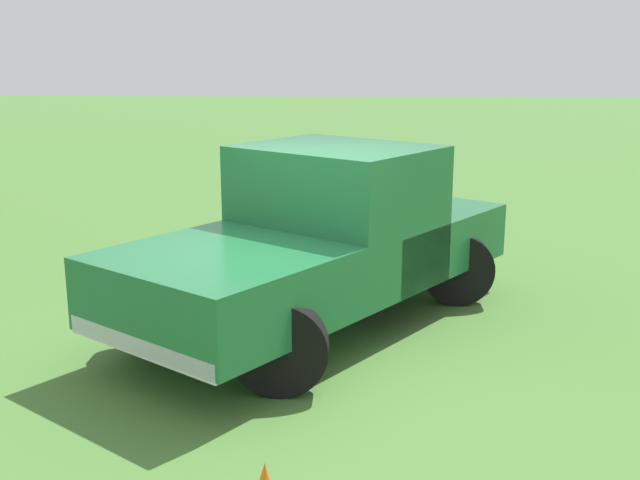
{
  "coord_description": "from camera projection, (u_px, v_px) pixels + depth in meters",
  "views": [
    {
      "loc": [
        -0.61,
        6.63,
        2.76
      ],
      "look_at": [
        -0.25,
        -0.86,
        0.9
      ],
      "focal_mm": 43.31,
      "sensor_mm": 36.0,
      "label": 1
    }
  ],
  "objects": [
    {
      "name": "pickup_truck",
      "position": [
        327.0,
        234.0,
        7.81
      ],
      "size": [
        4.19,
        4.83,
        1.82
      ],
      "rotation": [
        0.0,
        0.0,
        0.95
      ],
      "color": "black",
      "rests_on": "ground_plane"
    },
    {
      "name": "ground_plane",
      "position": [
        289.0,
        356.0,
        7.12
      ],
      "size": [
        80.0,
        80.0,
        0.0
      ],
      "primitive_type": "plane",
      "color": "#477533"
    }
  ]
}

